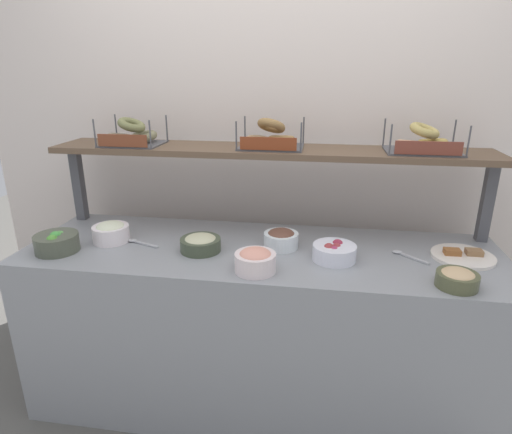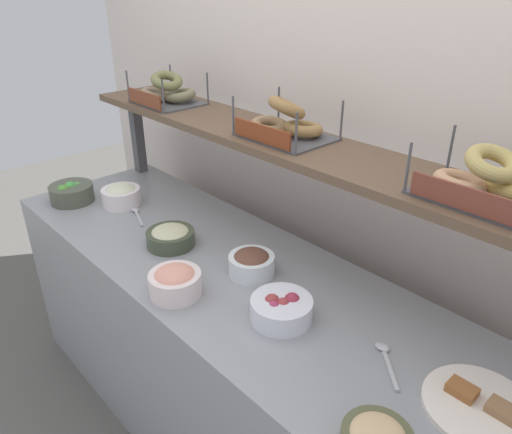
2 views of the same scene
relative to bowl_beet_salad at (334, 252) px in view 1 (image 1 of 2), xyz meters
name	(u,v)px [view 1 (image 1 of 2)]	position (x,y,z in m)	size (l,w,h in m)	color
ground_plane	(260,394)	(-0.34, 0.07, -0.89)	(8.00, 8.00, 0.00)	#595651
back_wall	(275,153)	(-0.34, 0.62, 0.31)	(3.43, 0.06, 2.40)	silver
deli_counter	(261,326)	(-0.34, 0.07, -0.46)	(2.23, 0.70, 0.85)	gray
shelf_riser_left	(79,184)	(-1.39, 0.34, 0.16)	(0.05, 0.05, 0.40)	#4C4C51
shelf_riser_right	(487,202)	(0.72, 0.34, 0.16)	(0.05, 0.05, 0.40)	#4C4C51
upper_shelf	(269,151)	(-0.34, 0.34, 0.38)	(2.19, 0.32, 0.03)	brown
bowl_beet_salad	(334,252)	(0.00, 0.00, 0.00)	(0.19, 0.19, 0.08)	white
bowl_chocolate_spread	(281,238)	(-0.25, 0.10, 0.01)	(0.16, 0.16, 0.09)	white
bowl_tuna_salad	(200,243)	(-0.61, 0.01, 0.00)	(0.19, 0.19, 0.08)	#404936
bowl_scallion_spread	(111,232)	(-1.08, 0.05, 0.01)	(0.18, 0.18, 0.10)	white
bowl_hummus	(457,278)	(0.47, -0.18, 0.00)	(0.16, 0.16, 0.07)	#505337
bowl_veggie_mix	(57,242)	(-1.27, -0.10, 0.01)	(0.20, 0.20, 0.10)	#4B5041
bowl_lox_spread	(255,260)	(-0.33, -0.16, 0.01)	(0.17, 0.17, 0.10)	silver
serving_plate_white	(463,256)	(0.57, 0.11, -0.03)	(0.27, 0.27, 0.04)	white
serving_spoon_near_plate	(139,242)	(-0.93, 0.04, -0.03)	(0.17, 0.08, 0.01)	#B7B7BC
serving_spoon_by_edge	(405,255)	(0.32, 0.09, -0.03)	(0.14, 0.13, 0.01)	#B7B7BC
bagel_basket_poppy	(132,135)	(-1.04, 0.32, 0.44)	(0.30, 0.27, 0.14)	#4C4C51
bagel_basket_everything	(271,138)	(-0.33, 0.34, 0.44)	(0.31, 0.24, 0.16)	#4C4C51
bagel_basket_sesame	(423,142)	(0.39, 0.33, 0.44)	(0.34, 0.26, 0.14)	#4C4C51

